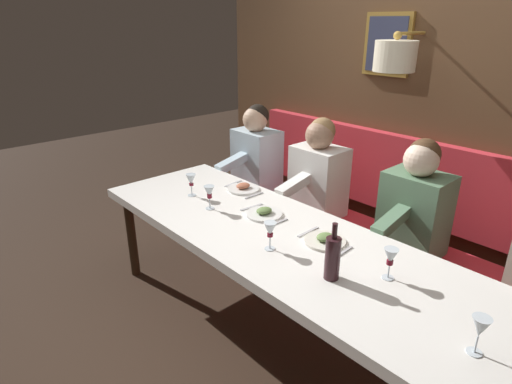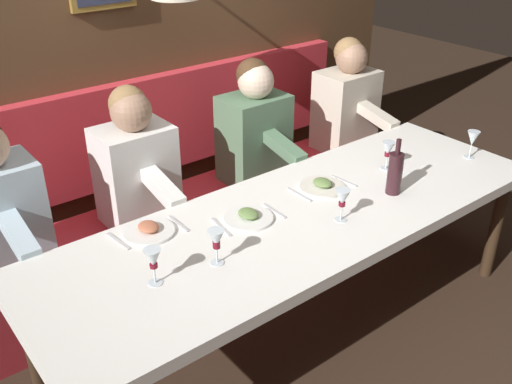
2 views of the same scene
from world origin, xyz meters
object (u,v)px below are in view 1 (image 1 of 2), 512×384
(diner_middle, at_px, (318,171))
(wine_glass_0, at_px, (270,230))
(dining_table, at_px, (277,242))
(wine_glass_4, at_px, (209,193))
(wine_glass_1, at_px, (191,181))
(diner_near, at_px, (416,202))
(wine_glass_3, at_px, (390,258))
(wine_bottle, at_px, (333,257))
(diner_far, at_px, (256,151))
(wine_glass_2, at_px, (480,328))

(diner_middle, bearing_deg, wine_glass_0, -152.99)
(dining_table, distance_m, wine_glass_0, 0.26)
(wine_glass_4, bearing_deg, wine_glass_1, 81.77)
(diner_near, xyz_separation_m, wine_glass_3, (-0.81, -0.30, 0.04))
(wine_glass_4, bearing_deg, dining_table, -81.42)
(diner_middle, distance_m, wine_glass_0, 1.17)
(wine_glass_0, relative_size, wine_bottle, 0.55)
(wine_glass_0, relative_size, wine_glass_3, 1.00)
(wine_glass_1, bearing_deg, diner_far, 19.50)
(wine_glass_1, xyz_separation_m, wine_glass_4, (-0.04, -0.27, -0.00))
(diner_near, distance_m, wine_glass_2, 1.29)
(diner_middle, height_order, wine_glass_4, diner_middle)
(wine_glass_0, xyz_separation_m, wine_glass_2, (0.03, -1.10, 0.00))
(diner_near, relative_size, wine_glass_2, 4.82)
(wine_glass_0, distance_m, wine_glass_3, 0.64)
(wine_glass_2, distance_m, wine_glass_4, 1.76)
(wine_glass_4, bearing_deg, diner_middle, -7.84)
(diner_near, xyz_separation_m, wine_glass_4, (-0.97, 0.96, 0.04))
(wine_glass_2, height_order, wine_bottle, wine_bottle)
(wine_glass_0, distance_m, wine_glass_4, 0.67)
(diner_middle, bearing_deg, diner_near, -90.00)
(dining_table, height_order, diner_far, diner_far)
(wine_glass_0, height_order, wine_glass_3, same)
(diner_middle, bearing_deg, wine_glass_1, 156.24)
(diner_far, bearing_deg, wine_glass_1, -160.50)
(wine_glass_0, distance_m, wine_glass_1, 0.95)
(wine_glass_1, bearing_deg, diner_middle, -23.76)
(diner_middle, relative_size, wine_bottle, 2.64)
(wine_glass_0, bearing_deg, wine_glass_4, 83.39)
(dining_table, relative_size, wine_glass_1, 16.64)
(dining_table, distance_m, diner_far, 1.46)
(wine_glass_3, height_order, wine_bottle, wine_bottle)
(wine_glass_0, bearing_deg, diner_near, -15.81)
(dining_table, relative_size, wine_glass_3, 16.64)
(wine_glass_0, xyz_separation_m, wine_glass_4, (0.08, 0.66, -0.00))
(diner_middle, relative_size, wine_glass_1, 4.82)
(diner_middle, xyz_separation_m, wine_glass_3, (-0.81, -1.13, 0.04))
(diner_middle, xyz_separation_m, wine_glass_0, (-1.04, -0.53, 0.04))
(diner_far, relative_size, wine_glass_2, 4.82)
(diner_middle, bearing_deg, wine_glass_3, -125.60)
(wine_glass_2, height_order, wine_glass_4, same)
(wine_glass_1, height_order, wine_bottle, wine_bottle)
(dining_table, xyz_separation_m, diner_far, (0.88, 1.16, 0.14))
(wine_glass_1, distance_m, wine_glass_2, 2.04)
(wine_glass_4, relative_size, wine_bottle, 0.55)
(wine_glass_4, distance_m, wine_bottle, 1.07)
(diner_middle, distance_m, wine_glass_3, 1.39)
(diner_near, relative_size, wine_glass_4, 4.82)
(diner_far, relative_size, wine_glass_1, 4.82)
(wine_glass_2, relative_size, wine_glass_4, 1.00)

